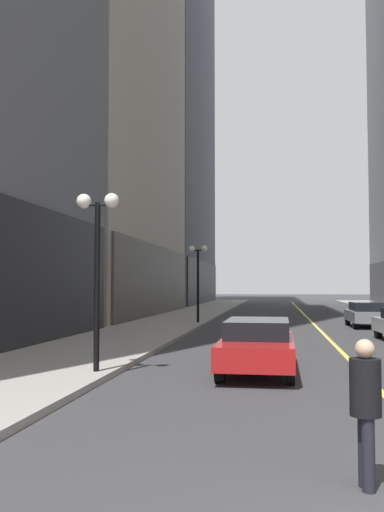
% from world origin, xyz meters
% --- Properties ---
extents(ground_plane, '(200.00, 200.00, 0.00)m').
position_xyz_m(ground_plane, '(0.00, 35.00, 0.00)').
color(ground_plane, '#38383A').
extents(sidewalk_left, '(4.50, 78.00, 0.15)m').
position_xyz_m(sidewalk_left, '(-8.25, 35.00, 0.07)').
color(sidewalk_left, '#9E9991').
rests_on(sidewalk_left, ground).
extents(lane_centre_stripe, '(0.16, 70.00, 0.01)m').
position_xyz_m(lane_centre_stripe, '(0.00, 35.00, 0.00)').
color(lane_centre_stripe, '#E5D64C').
rests_on(lane_centre_stripe, ground).
extents(building_left_far, '(13.54, 26.00, 64.27)m').
position_xyz_m(building_left_far, '(-17.18, 60.00, 32.05)').
color(building_left_far, slate).
rests_on(building_left_far, ground).
extents(car_red, '(1.83, 4.72, 1.32)m').
position_xyz_m(car_red, '(-2.61, 9.84, 0.72)').
color(car_red, '#B21919').
rests_on(car_red, ground).
extents(car_grey, '(1.95, 4.07, 1.32)m').
position_xyz_m(car_grey, '(2.64, 25.77, 0.72)').
color(car_grey, slate).
rests_on(car_grey, ground).
extents(pedestrian_in_black_coat, '(0.37, 0.37, 1.61)m').
position_xyz_m(pedestrian_in_black_coat, '(-1.19, 1.90, 0.93)').
color(pedestrian_in_black_coat, black).
rests_on(pedestrian_in_black_coat, ground).
extents(street_lamp_left_near, '(1.06, 0.36, 4.43)m').
position_xyz_m(street_lamp_left_near, '(-6.40, 8.44, 3.26)').
color(street_lamp_left_near, black).
rests_on(street_lamp_left_near, ground).
extents(street_lamp_left_far, '(1.06, 0.36, 4.43)m').
position_xyz_m(street_lamp_left_far, '(-6.40, 26.08, 3.26)').
color(street_lamp_left_far, black).
rests_on(street_lamp_left_far, ground).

